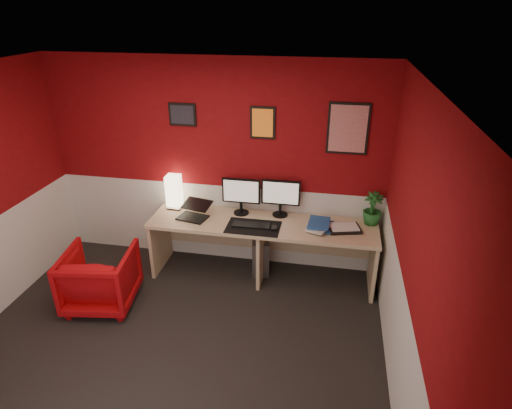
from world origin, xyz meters
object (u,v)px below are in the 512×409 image
object	(u,v)px
monitor_left	(241,191)
armchair	(100,278)
desk	(262,250)
pc_tower	(261,252)
zen_tray	(344,228)
shoji_lamp	(174,193)
potted_plant	(373,209)
monitor_right	(281,193)
laptop	(192,210)

from	to	relation	value
monitor_left	armchair	size ratio (longest dim) A/B	0.80
desk	pc_tower	world-z (taller)	desk
monitor_left	zen_tray	xyz separation A→B (m)	(1.20, -0.19, -0.28)
zen_tray	pc_tower	size ratio (longest dim) A/B	0.78
desk	armchair	distance (m)	1.82
shoji_lamp	potted_plant	size ratio (longest dim) A/B	1.06
desk	monitor_right	distance (m)	0.71
monitor_left	zen_tray	world-z (taller)	monitor_left
monitor_right	potted_plant	xyz separation A→B (m)	(1.04, -0.02, -0.10)
desk	shoji_lamp	xyz separation A→B (m)	(-1.11, 0.19, 0.56)
pc_tower	armchair	distance (m)	1.86
shoji_lamp	monitor_right	xyz separation A→B (m)	(1.29, 0.03, 0.09)
pc_tower	zen_tray	bearing A→B (deg)	-19.85
potted_plant	monitor_left	bearing A→B (deg)	-179.52
monitor_right	pc_tower	distance (m)	0.83
shoji_lamp	zen_tray	size ratio (longest dim) A/B	1.14
potted_plant	pc_tower	xyz separation A→B (m)	(-1.26, -0.04, -0.69)
monitor_left	shoji_lamp	bearing A→B (deg)	180.00
zen_tray	potted_plant	bearing A→B (deg)	33.71
potted_plant	armchair	xyz separation A→B (m)	(-2.84, -1.02, -0.59)
zen_tray	armchair	distance (m)	2.70
monitor_left	monitor_right	xyz separation A→B (m)	(0.46, 0.03, 0.00)
desk	armchair	size ratio (longest dim) A/B	3.61
laptop	armchair	xyz separation A→B (m)	(-0.81, -0.78, -0.51)
shoji_lamp	laptop	world-z (taller)	shoji_lamp
zen_tray	potted_plant	world-z (taller)	potted_plant
monitor_left	pc_tower	world-z (taller)	monitor_left
laptop	monitor_left	size ratio (longest dim) A/B	0.57
monitor_right	monitor_left	bearing A→B (deg)	-175.72
monitor_left	monitor_right	bearing A→B (deg)	4.28
laptop	zen_tray	world-z (taller)	laptop
shoji_lamp	zen_tray	bearing A→B (deg)	-5.23
armchair	monitor_right	bearing A→B (deg)	-158.43
laptop	monitor_left	distance (m)	0.60
zen_tray	armchair	world-z (taller)	zen_tray
laptop	monitor_left	world-z (taller)	monitor_left
desk	laptop	bearing A→B (deg)	-177.08
zen_tray	armchair	size ratio (longest dim) A/B	0.49
desk	potted_plant	distance (m)	1.35
shoji_lamp	monitor_left	size ratio (longest dim) A/B	0.69
monitor_right	potted_plant	size ratio (longest dim) A/B	1.53
monitor_left	desk	bearing A→B (deg)	-33.33
potted_plant	armchair	size ratio (longest dim) A/B	0.53
laptop	shoji_lamp	bearing A→B (deg)	154.53
laptop	monitor_left	bearing A→B (deg)	36.16
monitor_right	pc_tower	world-z (taller)	monitor_right
laptop	pc_tower	distance (m)	1.01
laptop	desk	bearing A→B (deg)	15.35
shoji_lamp	pc_tower	world-z (taller)	shoji_lamp
laptop	potted_plant	world-z (taller)	potted_plant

